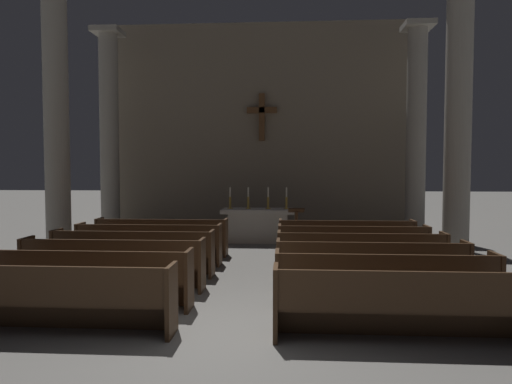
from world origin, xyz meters
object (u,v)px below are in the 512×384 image
Objects in this scene: pew_left_row_5 at (149,244)px; pew_right_row_3 at (371,267)px; altar at (258,224)px; pew_left_row_3 at (113,264)px; lectern at (296,230)px; pew_left_row_1 at (51,298)px; column_left_second at (57,127)px; pew_left_row_6 at (162,237)px; candlestick_inner_left at (248,202)px; pew_right_row_4 at (361,255)px; pew_right_row_6 at (346,239)px; column_right_second at (458,125)px; candlestick_outer_right at (286,202)px; column_left_third at (109,137)px; pew_right_row_2 at (385,283)px; pew_right_row_1 at (404,305)px; candlestick_outer_left at (230,202)px; pew_left_row_2 at (87,278)px; pew_left_row_4 at (133,253)px; column_right_third at (416,135)px; candlestick_inner_right at (268,202)px.

pew_right_row_3 is (4.65, -2.20, 0.00)m from pew_left_row_5.
pew_left_row_5 is at bearing -124.33° from altar.
pew_left_row_3 is 2.89× the size of lectern.
column_left_second is at bearing 116.05° from pew_left_row_1.
pew_left_row_5 is at bearing -90.00° from pew_left_row_6.
altar is 0.74m from candlestick_inner_left.
pew_left_row_6 is at bearing 154.61° from pew_right_row_4.
pew_left_row_6 is 3.15m from candlestick_inner_left.
column_right_second is (2.50, -0.39, 2.76)m from pew_right_row_6.
column_right_second reaches higher than candlestick_outer_right.
pew_left_row_3 is 0.50× the size of column_left_second.
column_left_third is 6.80m from lectern.
altar is (4.83, 2.69, -2.71)m from column_left_second.
candlestick_inner_left is (2.02, 5.61, 0.74)m from pew_left_row_3.
pew_right_row_2 is 1.51× the size of altar.
pew_left_row_3 is 4.77m from pew_right_row_2.
pew_left_row_6 is 1.00× the size of pew_right_row_1.
pew_right_row_1 is 0.50× the size of column_left_second.
pew_left_row_2 is at bearing -102.38° from candlestick_outer_left.
altar is (2.32, 7.81, 0.06)m from pew_left_row_1.
pew_right_row_1 is 1.51× the size of altar.
pew_right_row_1 and pew_right_row_3 have the same top height.
pew_right_row_3 is at bearing 25.39° from pew_left_row_1.
pew_left_row_1 is 0.50× the size of column_right_second.
pew_left_row_3 is at bearing 166.65° from pew_right_row_2.
column_left_second is at bearing -171.16° from pew_left_row_6.
pew_right_row_4 is (4.65, 0.00, 0.00)m from pew_left_row_4.
pew_left_row_1 is 0.50× the size of column_left_second.
altar is at bearing 62.72° from pew_left_row_4.
pew_left_row_1 is 1.00× the size of pew_left_row_2.
column_left_second and column_right_third have the same top height.
lectern is at bearing 58.02° from pew_left_row_2.
pew_left_row_1 is at bearing -90.00° from pew_left_row_2.
candlestick_inner_right is (2.62, 4.50, 0.74)m from pew_left_row_4.
pew_left_row_3 is at bearing -90.00° from pew_left_row_4.
column_right_third is (7.15, 5.20, 2.76)m from pew_left_row_4.
column_left_third reaches higher than pew_left_row_4.
pew_left_row_5 is 6.41m from pew_right_row_1.
candlestick_outer_left is at bearing 77.62° from pew_left_row_2.
altar is (2.32, 6.71, 0.06)m from pew_left_row_2.
pew_left_row_4 is 4.77m from pew_right_row_3.
pew_left_row_3 is 1.00× the size of pew_left_row_6.
pew_left_row_2 is (0.00, 1.10, 0.00)m from pew_left_row_1.
altar is 3.40× the size of candlestick_inner_left.
pew_left_row_3 is 1.00× the size of pew_left_row_5.
pew_right_row_2 and pew_right_row_4 have the same top height.
candlestick_inner_left is (2.02, 2.30, 0.74)m from pew_left_row_6.
pew_left_row_6 is 2.89× the size of lectern.
altar reaches higher than pew_left_row_6.
pew_left_row_4 is (0.00, 3.31, 0.00)m from pew_left_row_1.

